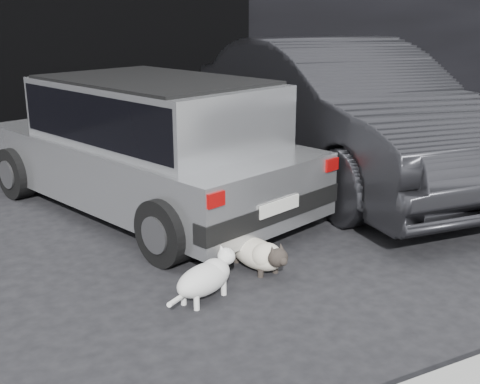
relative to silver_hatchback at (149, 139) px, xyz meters
name	(u,v)px	position (x,y,z in m)	size (l,w,h in m)	color
ground	(156,252)	(-0.35, -1.08, -0.72)	(80.00, 80.00, 0.00)	black
garage_opening	(122,55)	(0.65, 2.91, 0.58)	(4.00, 0.10, 2.60)	black
silver_hatchback	(149,139)	(0.00, 0.00, 0.00)	(2.61, 3.87, 1.31)	#A6A8AA
second_car	(339,111)	(2.29, 0.03, 0.09)	(1.70, 4.89, 1.61)	black
cat_siamese	(259,254)	(0.24, -1.79, -0.59)	(0.34, 0.82, 0.29)	beige
cat_white	(207,277)	(-0.32, -2.04, -0.55)	(0.65, 0.42, 0.33)	silver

